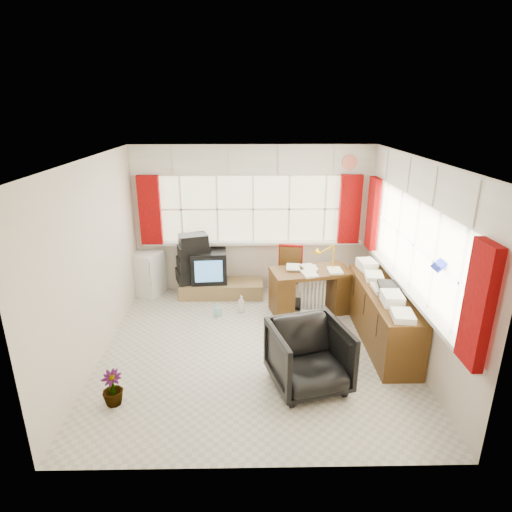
{
  "coord_description": "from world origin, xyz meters",
  "views": [
    {
      "loc": [
        -0.08,
        -5.0,
        3.09
      ],
      "look_at": [
        0.02,
        0.55,
        1.13
      ],
      "focal_mm": 30.0,
      "sensor_mm": 36.0,
      "label": 1
    }
  ],
  "objects": [
    {
      "name": "flower_vase",
      "position": [
        -1.56,
        -1.09,
        0.2
      ],
      "size": [
        0.25,
        0.25,
        0.4
      ],
      "primitive_type": "imported",
      "rotation": [
        0.0,
        0.0,
        -0.13
      ],
      "color": "black",
      "rests_on": "ground"
    },
    {
      "name": "window_back",
      "position": [
        0.0,
        1.94,
        0.95
      ],
      "size": [
        3.7,
        0.12,
        3.6
      ],
      "color": "beige",
      "rests_on": "room_walls"
    },
    {
      "name": "crt_tv",
      "position": [
        -0.76,
        1.8,
        0.52
      ],
      "size": [
        0.63,
        0.6,
        0.54
      ],
      "color": "black",
      "rests_on": "tv_bench"
    },
    {
      "name": "task_chair",
      "position": [
        0.59,
        1.46,
        0.51
      ],
      "size": [
        0.47,
        0.49,
        0.96
      ],
      "color": "black",
      "rests_on": "ground"
    },
    {
      "name": "desk_lamp",
      "position": [
        1.21,
        1.12,
        0.98
      ],
      "size": [
        0.17,
        0.16,
        0.4
      ],
      "color": "#EDBA0A",
      "rests_on": "desk"
    },
    {
      "name": "mini_fridge",
      "position": [
        -1.8,
        1.8,
        0.38
      ],
      "size": [
        0.58,
        0.58,
        0.75
      ],
      "color": "white",
      "rests_on": "ground"
    },
    {
      "name": "radiator",
      "position": [
        0.91,
        1.03,
        0.23
      ],
      "size": [
        0.39,
        0.18,
        0.57
      ],
      "color": "white",
      "rests_on": "ground"
    },
    {
      "name": "room_walls",
      "position": [
        0.0,
        0.0,
        1.5
      ],
      "size": [
        4.0,
        4.0,
        4.0
      ],
      "color": "beige",
      "rests_on": "ground"
    },
    {
      "name": "spray_bottle_b",
      "position": [
        -0.57,
        0.95,
        0.1
      ],
      "size": [
        0.13,
        0.13,
        0.21
      ],
      "primitive_type": "imported",
      "rotation": [
        0.0,
        0.0,
        -0.58
      ],
      "color": "#92DAD7",
      "rests_on": "ground"
    },
    {
      "name": "spray_bottle_a",
      "position": [
        -0.2,
        1.09,
        0.14
      ],
      "size": [
        0.15,
        0.15,
        0.28
      ],
      "primitive_type": "imported",
      "rotation": [
        0.0,
        0.0,
        0.58
      ],
      "color": "white",
      "rests_on": "ground"
    },
    {
      "name": "window_right",
      "position": [
        1.94,
        0.0,
        0.95
      ],
      "size": [
        0.12,
        3.7,
        3.6
      ],
      "color": "beige",
      "rests_on": "room_walls"
    },
    {
      "name": "file_tray",
      "position": [
        1.77,
        0.15,
        0.81
      ],
      "size": [
        0.31,
        0.37,
        0.11
      ],
      "primitive_type": "cube",
      "rotation": [
        0.0,
        0.0,
        -0.14
      ],
      "color": "black",
      "rests_on": "credenza"
    },
    {
      "name": "ground",
      "position": [
        0.0,
        0.0,
        0.0
      ],
      "size": [
        4.0,
        4.0,
        0.0
      ],
      "primitive_type": "plane",
      "color": "beige",
      "rests_on": "ground"
    },
    {
      "name": "overhead_cabinets",
      "position": [
        0.98,
        0.98,
        2.25
      ],
      "size": [
        3.98,
        3.98,
        0.48
      ],
      "color": "silver",
      "rests_on": "room_walls"
    },
    {
      "name": "office_chair",
      "position": [
        0.6,
        -0.8,
        0.38
      ],
      "size": [
        1.02,
        1.03,
        0.77
      ],
      "primitive_type": "imported",
      "rotation": [
        0.0,
        0.0,
        0.27
      ],
      "color": "black",
      "rests_on": "ground"
    },
    {
      "name": "curtains",
      "position": [
        0.92,
        0.93,
        1.46
      ],
      "size": [
        3.83,
        3.83,
        1.15
      ],
      "color": "#960809",
      "rests_on": "room_walls"
    },
    {
      "name": "tv_bench",
      "position": [
        -0.55,
        1.72,
        0.12
      ],
      "size": [
        1.4,
        0.5,
        0.25
      ],
      "primitive_type": "cube",
      "color": "#9C7A4E",
      "rests_on": "ground"
    },
    {
      "name": "desk",
      "position": [
        0.88,
        1.1,
        0.39
      ],
      "size": [
        1.3,
        0.82,
        0.73
      ],
      "color": "#593914",
      "rests_on": "ground"
    },
    {
      "name": "hifi_stack",
      "position": [
        -1.0,
        1.77,
        0.62
      ],
      "size": [
        0.7,
        0.56,
        0.83
      ],
      "color": "black",
      "rests_on": "tv_bench"
    },
    {
      "name": "credenza",
      "position": [
        1.73,
        0.2,
        0.4
      ],
      "size": [
        0.5,
        2.0,
        0.85
      ],
      "color": "#593914",
      "rests_on": "ground"
    }
  ]
}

